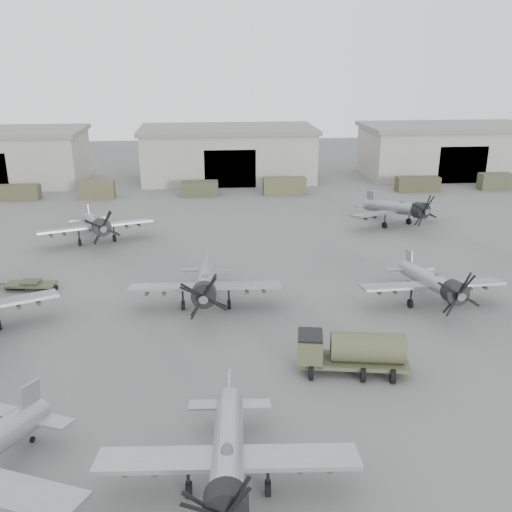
{
  "coord_description": "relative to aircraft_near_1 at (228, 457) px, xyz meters",
  "views": [
    {
      "loc": [
        -4.1,
        -33.99,
        20.03
      ],
      "look_at": [
        0.43,
        15.27,
        2.5
      ],
      "focal_mm": 40.0,
      "sensor_mm": 36.0,
      "label": 1
    }
  ],
  "objects": [
    {
      "name": "hangar_center",
      "position": [
        3.41,
        74.02,
        2.08
      ],
      "size": [
        29.0,
        14.8,
        8.7
      ],
      "color": "gray",
      "rests_on": "ground"
    },
    {
      "name": "ground",
      "position": [
        3.41,
        12.06,
        -2.29
      ],
      "size": [
        220.0,
        220.0,
        0.0
      ],
      "primitive_type": "plane",
      "color": "#555553",
      "rests_on": "ground"
    },
    {
      "name": "hangar_right",
      "position": [
        41.41,
        74.02,
        2.08
      ],
      "size": [
        29.0,
        14.8,
        8.7
      ],
      "color": "gray",
      "rests_on": "ground"
    },
    {
      "name": "aircraft_mid_2",
      "position": [
        18.03,
        20.29,
        -0.09
      ],
      "size": [
        12.11,
        10.9,
        4.85
      ],
      "rotation": [
        0.0,
        0.0,
        0.04
      ],
      "color": "gray",
      "rests_on": "ground"
    },
    {
      "name": "support_truck_4",
      "position": [
        11.34,
        62.06,
        -1.03
      ],
      "size": [
        6.43,
        2.2,
        2.52
      ],
      "primitive_type": "cube",
      "color": "#464A30",
      "rests_on": "ground"
    },
    {
      "name": "support_truck_7",
      "position": [
        44.58,
        62.06,
        -1.01
      ],
      "size": [
        4.95,
        2.2,
        2.56
      ],
      "primitive_type": "cube",
      "color": "#3B422B",
      "rests_on": "ground"
    },
    {
      "name": "aircraft_mid_1",
      "position": [
        -0.86,
        21.48,
        0.0
      ],
      "size": [
        12.58,
        11.32,
        5.04
      ],
      "rotation": [
        0.0,
        0.0,
        -0.03
      ],
      "color": "gray",
      "rests_on": "ground"
    },
    {
      "name": "aircraft_far_0",
      "position": [
        -12.82,
        40.1,
        0.01
      ],
      "size": [
        12.58,
        11.33,
        5.06
      ],
      "rotation": [
        0.0,
        0.0,
        0.33
      ],
      "color": "#989AA0",
      "rests_on": "ground"
    },
    {
      "name": "aircraft_far_1",
      "position": [
        22.86,
        43.67,
        -0.0
      ],
      "size": [
        12.43,
        11.23,
        5.03
      ],
      "rotation": [
        0.0,
        0.0,
        0.37
      ],
      "color": "gray",
      "rests_on": "ground"
    },
    {
      "name": "fuel_tanker",
      "position": [
        8.63,
        10.77,
        -0.67
      ],
      "size": [
        7.65,
        3.65,
        2.83
      ],
      "rotation": [
        0.0,
        0.0,
        -0.18
      ],
      "color": "#454A30",
      "rests_on": "ground"
    },
    {
      "name": "aircraft_near_1",
      "position": [
        0.0,
        0.0,
        0.0
      ],
      "size": [
        12.62,
        11.36,
        5.04
      ],
      "rotation": [
        0.0,
        0.0,
        -0.06
      ],
      "color": "#96989F",
      "rests_on": "ground"
    },
    {
      "name": "support_truck_6",
      "position": [
        32.12,
        62.06,
        -1.18
      ],
      "size": [
        6.64,
        2.2,
        2.23
      ],
      "primitive_type": "cube",
      "color": "#3A3926",
      "rests_on": "ground"
    },
    {
      "name": "support_truck_1",
      "position": [
        -27.55,
        62.06,
        -1.22
      ],
      "size": [
        5.68,
        2.2,
        2.15
      ],
      "primitive_type": "cube",
      "color": "#3F412A",
      "rests_on": "ground"
    },
    {
      "name": "tug_trailer",
      "position": [
        -19.22,
        27.49,
        -1.72
      ],
      "size": [
        7.7,
        2.34,
        1.53
      ],
      "rotation": [
        0.0,
        0.0,
        -0.12
      ],
      "color": "#39402A",
      "rests_on": "ground"
    },
    {
      "name": "support_truck_3",
      "position": [
        -1.44,
        62.06,
        -1.18
      ],
      "size": [
        5.5,
        2.2,
        2.22
      ],
      "primitive_type": "cube",
      "color": "#3A3E29",
      "rests_on": "ground"
    },
    {
      "name": "support_truck_2",
      "position": [
        -16.5,
        62.06,
        -1.04
      ],
      "size": [
        5.09,
        2.2,
        2.5
      ],
      "primitive_type": "cube",
      "color": "#48472F",
      "rests_on": "ground"
    }
  ]
}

